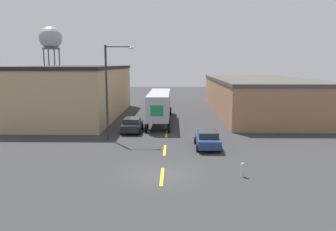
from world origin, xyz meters
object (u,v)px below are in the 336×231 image
(water_tower, at_px, (51,39))
(fire_hydrant, at_px, (243,170))
(semi_truck, at_px, (160,104))
(street_lamp, at_px, (110,86))
(parked_car_right_near, at_px, (207,139))
(parked_car_left_far, at_px, (132,125))

(water_tower, height_order, fire_hydrant, water_tower)
(semi_truck, distance_m, water_tower, 46.86)
(street_lamp, height_order, fire_hydrant, street_lamp)
(street_lamp, bearing_deg, parked_car_right_near, -18.86)
(fire_hydrant, bearing_deg, parked_car_right_near, 101.61)
(parked_car_left_far, xyz_separation_m, fire_hydrant, (8.73, -13.69, -0.31))
(water_tower, xyz_separation_m, fire_hydrant, (32.83, -56.73, -12.23))
(parked_car_left_far, relative_size, parked_car_right_near, 1.00)
(semi_truck, relative_size, parked_car_right_near, 3.35)
(parked_car_right_near, relative_size, street_lamp, 0.50)
(fire_hydrant, bearing_deg, street_lamp, 135.06)
(parked_car_right_near, bearing_deg, street_lamp, 161.14)
(semi_truck, height_order, street_lamp, street_lamp)
(semi_truck, xyz_separation_m, street_lamp, (-4.27, -9.41, 2.81))
(parked_car_right_near, height_order, water_tower, water_tower)
(parked_car_right_near, bearing_deg, fire_hydrant, -78.39)
(parked_car_left_far, distance_m, fire_hydrant, 16.24)
(water_tower, relative_size, fire_hydrant, 16.63)
(semi_truck, height_order, water_tower, water_tower)
(semi_truck, distance_m, parked_car_left_far, 6.76)
(semi_truck, distance_m, parked_car_right_near, 13.32)
(parked_car_left_far, bearing_deg, parked_car_right_near, -41.51)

